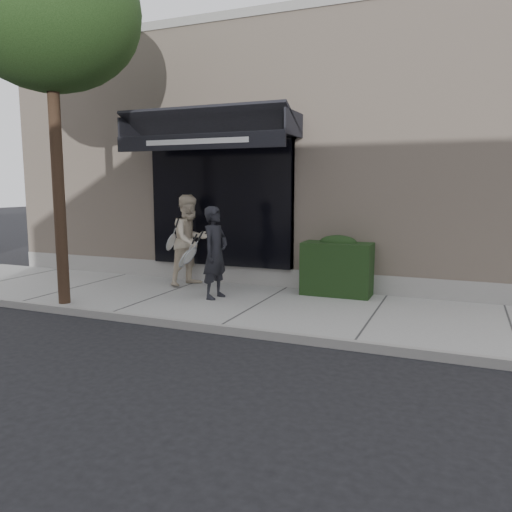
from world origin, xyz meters
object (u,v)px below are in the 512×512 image
at_px(hedge, 338,266).
at_px(pedestrian_front, 215,253).
at_px(pedestrian_back, 190,240).
at_px(street_tree, 49,13).

xyz_separation_m(hedge, pedestrian_front, (-2.01, -1.17, 0.31)).
bearing_deg(hedge, pedestrian_back, -175.04).
bearing_deg(pedestrian_back, hedge, 4.96).
distance_m(pedestrian_front, pedestrian_back, 1.38).
distance_m(hedge, pedestrian_front, 2.35).
bearing_deg(street_tree, pedestrian_back, 61.25).
xyz_separation_m(pedestrian_front, pedestrian_back, (-1.04, 0.91, 0.09)).
height_order(street_tree, pedestrian_back, street_tree).
relative_size(street_tree, pedestrian_back, 3.34).
bearing_deg(hedge, pedestrian_front, -149.71).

